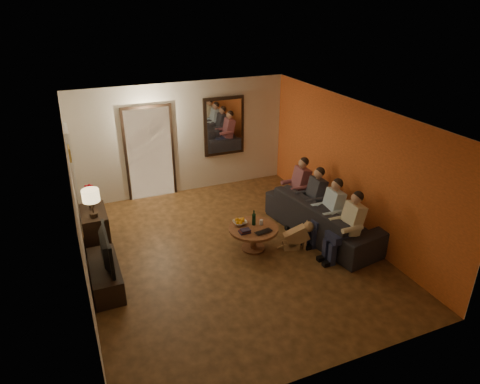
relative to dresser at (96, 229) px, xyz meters
name	(u,v)px	position (x,y,z in m)	size (l,w,h in m)	color
floor	(231,252)	(2.25, -1.17, -0.37)	(5.00, 6.00, 0.01)	#3B2710
ceiling	(230,114)	(2.25, -1.17, 2.23)	(5.00, 6.00, 0.01)	white
back_wall	(183,139)	(2.25, 1.83, 0.93)	(5.00, 0.02, 2.60)	beige
front_wall	(327,289)	(2.25, -4.17, 0.93)	(5.00, 0.02, 2.60)	beige
left_wall	(78,215)	(-0.25, -1.17, 0.93)	(0.02, 6.00, 2.60)	beige
right_wall	(351,168)	(4.75, -1.17, 0.93)	(0.02, 6.00, 2.60)	beige
orange_accent	(351,168)	(4.74, -1.17, 0.93)	(0.01, 6.00, 2.60)	#BD5620
kitchen_doorway	(150,154)	(1.45, 1.81, 0.68)	(1.00, 0.06, 2.10)	#FFE0A5
door_trim	(150,154)	(1.45, 1.80, 0.68)	(1.12, 0.04, 2.22)	black
fridge_glimpse	(161,159)	(1.70, 1.82, 0.53)	(0.45, 0.03, 1.70)	silver
mirror_frame	(224,126)	(3.25, 1.79, 1.13)	(1.00, 0.05, 1.40)	black
mirror_glass	(224,127)	(3.25, 1.76, 1.13)	(0.86, 0.02, 1.26)	white
white_door	(74,177)	(-0.21, 1.13, 0.65)	(0.06, 0.85, 2.04)	white
framed_art	(70,154)	(-0.22, 0.13, 1.48)	(0.03, 0.28, 0.24)	#B28C33
art_canvas	(70,153)	(-0.21, 0.13, 1.48)	(0.01, 0.22, 0.18)	brown
dresser	(96,229)	(0.00, 0.00, 0.00)	(0.45, 0.84, 0.74)	black
table_lamp	(92,203)	(0.00, -0.22, 0.64)	(0.30, 0.30, 0.54)	beige
flower_vase	(90,196)	(0.00, 0.22, 0.59)	(0.14, 0.14, 0.44)	red
tv_stand	(106,275)	(0.00, -1.31, -0.17)	(0.45, 1.24, 0.41)	black
tv	(101,250)	(0.00, -1.31, 0.32)	(0.13, 0.98, 0.57)	black
sofa	(324,216)	(4.19, -1.22, 0.01)	(1.01, 2.59, 0.76)	black
person_a	(349,229)	(4.09, -2.12, 0.23)	(0.60, 0.40, 1.20)	tan
person_b	(329,214)	(4.09, -1.52, 0.23)	(0.60, 0.40, 1.20)	tan
person_c	(313,201)	(4.09, -0.92, 0.23)	(0.60, 0.40, 1.20)	tan
person_d	(298,189)	(4.09, -0.32, 0.23)	(0.60, 0.40, 1.20)	tan
dog	(297,235)	(3.43, -1.50, -0.09)	(0.56, 0.24, 0.56)	tan
coffee_table	(253,238)	(2.68, -1.20, -0.15)	(0.91, 0.91, 0.45)	brown
bowl	(240,223)	(2.50, -0.98, 0.11)	(0.26, 0.26, 0.06)	white
oranges	(240,219)	(2.50, -0.98, 0.18)	(0.20, 0.20, 0.08)	orange
wine_bottle	(254,217)	(2.73, -1.10, 0.23)	(0.07, 0.07, 0.31)	black
wine_glass	(261,222)	(2.86, -1.15, 0.13)	(0.06, 0.06, 0.10)	silver
book_stack	(245,231)	(2.46, -1.30, 0.11)	(0.20, 0.15, 0.07)	black
laptop	(265,233)	(2.78, -1.48, 0.09)	(0.33, 0.21, 0.03)	black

